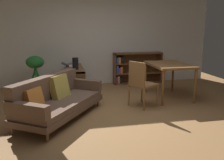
{
  "coord_description": "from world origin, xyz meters",
  "views": [
    {
      "loc": [
        -0.98,
        -4.17,
        1.63
      ],
      "look_at": [
        0.02,
        0.53,
        0.57
      ],
      "focal_mm": 38.42,
      "sensor_mm": 36.0,
      "label": 1
    }
  ],
  "objects": [
    {
      "name": "desk_speaker",
      "position": [
        -0.66,
        1.62,
        0.77
      ],
      "size": [
        0.14,
        0.14,
        0.28
      ],
      "color": "black",
      "rests_on": "media_console"
    },
    {
      "name": "media_console",
      "position": [
        -0.67,
        1.88,
        0.3
      ],
      "size": [
        0.42,
        1.35,
        0.63
      ],
      "color": "brown",
      "rests_on": "ground_plane"
    },
    {
      "name": "potted_floor_plant",
      "position": [
        -1.63,
        1.99,
        0.66
      ],
      "size": [
        0.44,
        0.44,
        0.94
      ],
      "color": "#9E9389",
      "rests_on": "ground_plane"
    },
    {
      "name": "fabric_couch",
      "position": [
        -1.11,
        0.14,
        0.36
      ],
      "size": [
        1.72,
        2.02,
        0.76
      ],
      "color": "olive",
      "rests_on": "ground_plane"
    },
    {
      "name": "back_wall_panel",
      "position": [
        0.0,
        2.7,
        1.35
      ],
      "size": [
        6.8,
        0.1,
        2.7
      ],
      "primitive_type": "cube",
      "color": "silver",
      "rests_on": "ground_plane"
    },
    {
      "name": "bookshelf",
      "position": [
        1.12,
        2.53,
        0.45
      ],
      "size": [
        1.45,
        0.29,
        0.9
      ],
      "color": "brown",
      "rests_on": "ground_plane"
    },
    {
      "name": "dining_table",
      "position": [
        1.44,
        0.89,
        0.72
      ],
      "size": [
        0.84,
        1.17,
        0.81
      ],
      "color": "brown",
      "rests_on": "ground_plane"
    },
    {
      "name": "ground_plane",
      "position": [
        0.0,
        0.0,
        0.0
      ],
      "size": [
        8.16,
        8.16,
        0.0
      ],
      "primitive_type": "plane",
      "color": "#9E7042"
    },
    {
      "name": "open_laptop",
      "position": [
        -0.77,
        2.11,
        0.66
      ],
      "size": [
        0.42,
        0.33,
        0.1
      ],
      "color": "silver",
      "rests_on": "media_console"
    },
    {
      "name": "dining_chair_near",
      "position": [
        0.59,
        0.38,
        0.54
      ],
      "size": [
        0.63,
        0.63,
        0.96
      ],
      "color": "olive",
      "rests_on": "ground_plane"
    }
  ]
}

